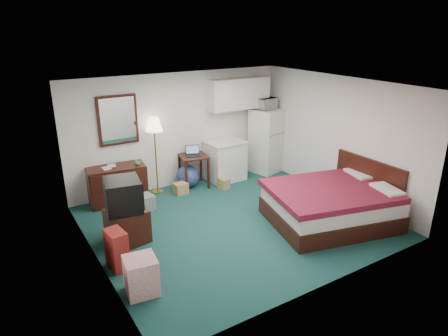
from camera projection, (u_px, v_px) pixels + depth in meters
floor at (235, 222)px, 7.39m from camera, size 5.00×4.50×0.01m
ceiling at (236, 86)px, 6.54m from camera, size 5.00×4.50×0.01m
walls at (236, 158)px, 6.96m from camera, size 5.01×4.51×2.50m
mirror at (118, 120)px, 7.93m from camera, size 0.80×0.06×1.00m
upper_cabinets at (239, 94)px, 9.10m from camera, size 1.50×0.35×0.70m
headboard at (368, 184)px, 7.69m from camera, size 0.06×1.56×1.00m
dresser at (117, 185)px, 8.07m from camera, size 1.19×0.64×0.78m
floor_lamp at (156, 156)px, 8.42m from camera, size 0.39×0.39×1.65m
desk at (194, 171)px, 8.89m from camera, size 0.66×0.66×0.72m
exercise_ball at (188, 176)px, 8.88m from camera, size 0.61×0.61×0.51m
kitchen_counter at (225, 161)px, 9.25m from camera, size 0.84×0.65×0.90m
fridge at (266, 141)px, 9.68m from camera, size 0.79×0.79×1.55m
bed at (330, 205)px, 7.27m from camera, size 2.46×2.12×0.68m
tv_stand at (127, 225)px, 6.67m from camera, size 0.66×0.70×0.57m
suitcase at (117, 250)px, 5.91m from camera, size 0.28×0.40×0.62m
retail_box at (141, 276)px, 5.38m from camera, size 0.47×0.47×0.52m
file_bin at (142, 203)px, 7.79m from camera, size 0.48×0.39×0.30m
cardboard_box_a at (181, 188)px, 8.58m from camera, size 0.30×0.26×0.24m
cardboard_box_b at (224, 183)px, 8.84m from camera, size 0.24×0.27×0.24m
laptop at (193, 151)px, 8.70m from camera, size 0.37×0.34×0.21m
crt_tv at (123, 195)px, 6.48m from camera, size 0.68×0.71×0.53m
microwave at (266, 102)px, 9.38m from camera, size 0.52×0.35×0.32m
book_a at (102, 164)px, 7.75m from camera, size 0.15×0.02×0.21m
book_b at (107, 162)px, 7.89m from camera, size 0.16×0.05×0.21m
mug at (137, 162)px, 8.01m from camera, size 0.13×0.10×0.12m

